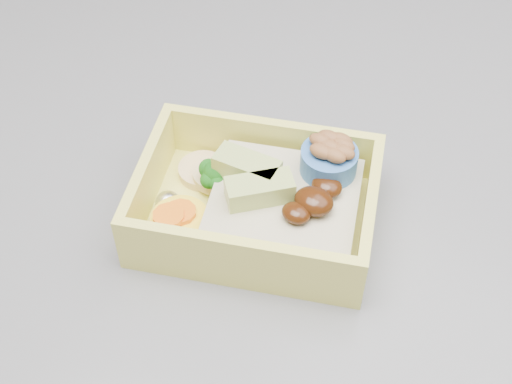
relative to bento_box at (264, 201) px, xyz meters
The scene contains 1 object.
bento_box is the anchor object (origin of this frame).
Camera 1 is at (0.17, -0.32, 1.30)m, focal length 50.00 mm.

